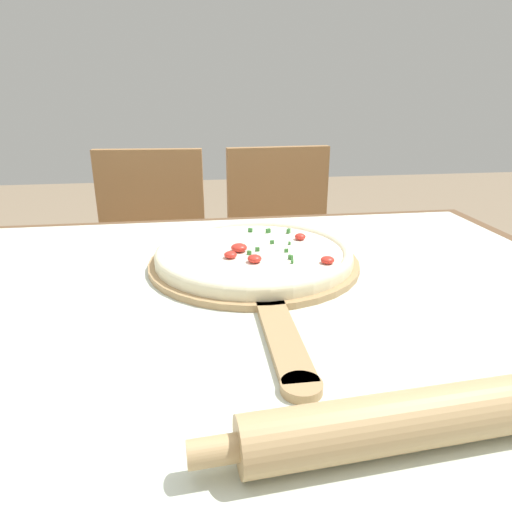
{
  "coord_description": "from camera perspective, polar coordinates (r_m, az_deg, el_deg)",
  "views": [
    {
      "loc": [
        -0.05,
        -0.7,
        1.07
      ],
      "look_at": [
        0.06,
        0.1,
        0.77
      ],
      "focal_mm": 32.0,
      "sensor_mm": 36.0,
      "label": 1
    }
  ],
  "objects": [
    {
      "name": "pizza",
      "position": [
        0.89,
        -0.26,
        0.35
      ],
      "size": [
        0.38,
        0.38,
        0.03
      ],
      "color": "beige",
      "rests_on": "pizza_peel"
    },
    {
      "name": "chair_right",
      "position": [
        1.7,
        3.33,
        0.56
      ],
      "size": [
        0.42,
        0.42,
        0.87
      ],
      "rotation": [
        0.0,
        0.0,
        0.05
      ],
      "color": "#A37547",
      "rests_on": "ground_plane"
    },
    {
      "name": "pizza_peel",
      "position": [
        0.88,
        -0.07,
        -1.29
      ],
      "size": [
        0.41,
        0.63,
        0.01
      ],
      "color": "tan",
      "rests_on": "towel_cloth"
    },
    {
      "name": "towel_cloth",
      "position": [
        0.78,
        -3.33,
        -4.89
      ],
      "size": [
        1.33,
        0.93,
        0.0
      ],
      "color": "silver",
      "rests_on": "dining_table"
    },
    {
      "name": "rolling_pin",
      "position": [
        0.49,
        19.98,
        -18.49
      ],
      "size": [
        0.45,
        0.08,
        0.06
      ],
      "rotation": [
        0.0,
        0.0,
        0.07
      ],
      "color": "tan",
      "rests_on": "towel_cloth"
    },
    {
      "name": "dining_table",
      "position": [
        0.82,
        -3.2,
        -10.98
      ],
      "size": [
        1.41,
        1.01,
        0.74
      ],
      "color": "brown",
      "rests_on": "ground_plane"
    },
    {
      "name": "chair_left",
      "position": [
        1.67,
        -12.95,
        -0.22
      ],
      "size": [
        0.43,
        0.43,
        0.87
      ],
      "rotation": [
        0.0,
        0.0,
        -0.08
      ],
      "color": "#A37547",
      "rests_on": "ground_plane"
    }
  ]
}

